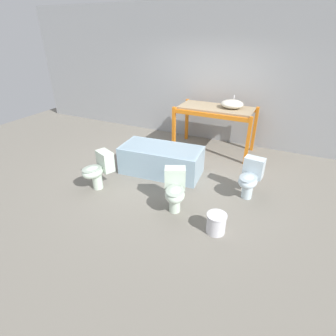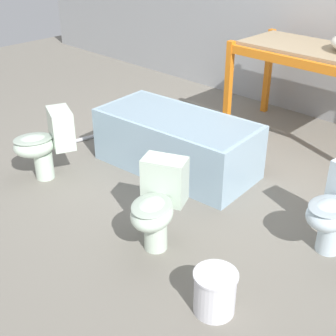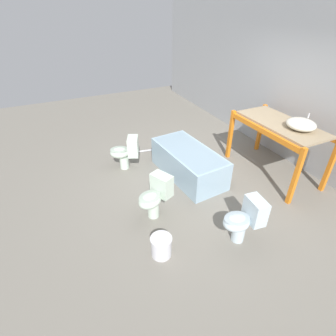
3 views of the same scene
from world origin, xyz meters
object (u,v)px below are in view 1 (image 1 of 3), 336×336
object	(u,v)px
sink_basin	(232,104)
bucket_white	(216,223)
toilet_near	(98,169)
toilet_far	(250,177)
bathtub_main	(161,158)
toilet_extra	(175,189)

from	to	relation	value
sink_basin	bucket_white	world-z (taller)	sink_basin
toilet_near	toilet_far	xyz separation A→B (m)	(2.52, 0.88, 0.00)
bucket_white	toilet_near	bearing A→B (deg)	173.59
toilet_near	bucket_white	bearing A→B (deg)	16.61
sink_basin	bathtub_main	xyz separation A→B (m)	(-0.95, -1.60, -0.82)
toilet_near	toilet_far	size ratio (longest dim) A/B	1.00
toilet_far	bucket_white	bearing A→B (deg)	-94.94
sink_basin	toilet_near	world-z (taller)	sink_basin
sink_basin	toilet_extra	world-z (taller)	sink_basin
toilet_extra	bucket_white	xyz separation A→B (m)	(0.76, -0.24, -0.22)
bathtub_main	toilet_far	xyz separation A→B (m)	(1.75, -0.11, 0.06)
bathtub_main	bucket_white	distance (m)	1.97
toilet_near	bucket_white	world-z (taller)	toilet_near
bathtub_main	toilet_far	world-z (taller)	toilet_far
toilet_far	bucket_white	world-z (taller)	toilet_far
sink_basin	toilet_extra	size ratio (longest dim) A/B	0.73
toilet_extra	bucket_white	bearing A→B (deg)	-41.69
toilet_near	bucket_white	xyz separation A→B (m)	(2.28, -0.26, -0.22)
toilet_near	bucket_white	size ratio (longest dim) A/B	2.22
toilet_near	sink_basin	bearing A→B (deg)	79.58
sink_basin	toilet_far	size ratio (longest dim) A/B	0.73
toilet_extra	toilet_near	bearing A→B (deg)	155.29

